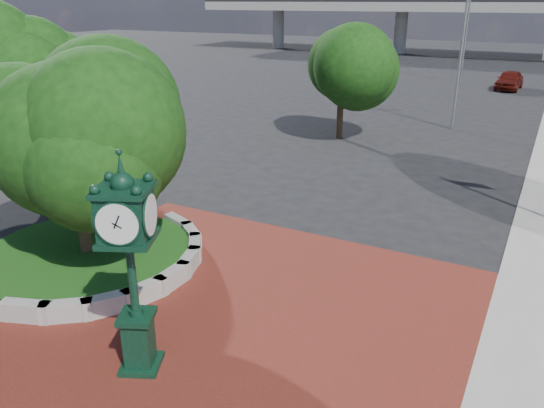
% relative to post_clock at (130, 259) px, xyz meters
% --- Properties ---
extents(ground, '(200.00, 200.00, 0.00)m').
position_rel_post_clock_xyz_m(ground, '(0.26, 3.05, -2.62)').
color(ground, black).
rests_on(ground, ground).
extents(plaza, '(12.00, 12.00, 0.04)m').
position_rel_post_clock_xyz_m(plaza, '(0.26, 2.05, -2.60)').
color(plaza, maroon).
rests_on(plaza, ground).
extents(planter_wall, '(2.96, 6.77, 0.54)m').
position_rel_post_clock_xyz_m(planter_wall, '(-2.45, 3.05, -2.35)').
color(planter_wall, '#9E9B93').
rests_on(planter_wall, ground).
extents(grass_bed, '(6.10, 6.10, 0.40)m').
position_rel_post_clock_xyz_m(grass_bed, '(-4.74, 3.05, -2.42)').
color(grass_bed, '#204614').
rests_on(grass_bed, ground).
extents(overpass, '(90.00, 12.00, 7.50)m').
position_rel_post_clock_xyz_m(overpass, '(0.04, 73.05, 3.92)').
color(overpass, '#9E9B93').
rests_on(overpass, ground).
extents(tree_planter, '(5.20, 5.20, 6.33)m').
position_rel_post_clock_xyz_m(tree_planter, '(-4.74, 3.05, 1.11)').
color(tree_planter, '#38281C').
rests_on(tree_planter, ground).
extents(tree_northwest, '(5.60, 5.60, 6.93)m').
position_rel_post_clock_xyz_m(tree_northwest, '(-12.74, 8.05, 1.51)').
color(tree_northwest, '#38281C').
rests_on(tree_northwest, ground).
extents(tree_street, '(4.40, 4.40, 5.45)m').
position_rel_post_clock_xyz_m(tree_street, '(-3.74, 21.05, 0.62)').
color(tree_street, '#38281C').
rests_on(tree_street, ground).
extents(post_clock, '(1.25, 1.25, 4.77)m').
position_rel_post_clock_xyz_m(post_clock, '(0.00, 0.00, 0.00)').
color(post_clock, black).
rests_on(post_clock, ground).
extents(parked_car, '(2.18, 4.87, 1.63)m').
position_rel_post_clock_xyz_m(parked_car, '(2.96, 44.50, -1.81)').
color(parked_car, '#52110B').
rests_on(parked_car, ground).
extents(street_lamp_near, '(1.76, 0.68, 8.06)m').
position_rel_post_clock_xyz_m(street_lamp_near, '(1.72, 26.40, 2.11)').
color(street_lamp_near, slate).
rests_on(street_lamp_near, ground).
extents(street_lamp_far, '(2.06, 1.08, 9.80)m').
position_rel_post_clock_xyz_m(street_lamp_far, '(-1.29, 46.62, 3.12)').
color(street_lamp_far, slate).
rests_on(street_lamp_far, ground).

